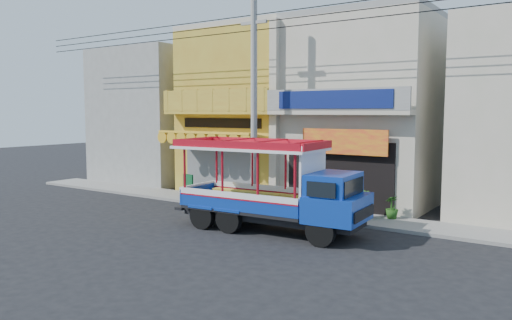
{
  "coord_description": "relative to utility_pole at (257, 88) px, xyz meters",
  "views": [
    {
      "loc": [
        10.39,
        -13.41,
        4.09
      ],
      "look_at": [
        -0.36,
        2.5,
        2.21
      ],
      "focal_mm": 35.0,
      "sensor_mm": 36.0,
      "label": 1
    }
  ],
  "objects": [
    {
      "name": "ground",
      "position": [
        0.85,
        -3.3,
        -5.03
      ],
      "size": [
        90.0,
        90.0,
        0.0
      ],
      "primitive_type": "plane",
      "color": "black",
      "rests_on": "ground"
    },
    {
      "name": "sidewalk",
      "position": [
        0.85,
        0.7,
        -4.97
      ],
      "size": [
        30.0,
        2.0,
        0.12
      ],
      "primitive_type": "cube",
      "color": "slate",
      "rests_on": "ground"
    },
    {
      "name": "shophouse_left",
      "position": [
        -3.15,
        4.66,
        -0.92
      ],
      "size": [
        6.0,
        7.5,
        8.24
      ],
      "color": "#B48928",
      "rests_on": "ground"
    },
    {
      "name": "shophouse_right",
      "position": [
        2.85,
        4.66,
        -0.93
      ],
      "size": [
        6.0,
        6.75,
        8.24
      ],
      "color": "#B0AB90",
      "rests_on": "ground"
    },
    {
      "name": "party_pilaster",
      "position": [
        -0.15,
        1.55,
        -1.03
      ],
      "size": [
        0.35,
        0.3,
        8.0
      ],
      "primitive_type": "cube",
      "color": "#B0AB90",
      "rests_on": "ground"
    },
    {
      "name": "filler_building_left",
      "position": [
        -10.15,
        4.7,
        -1.23
      ],
      "size": [
        6.0,
        6.0,
        7.6
      ],
      "primitive_type": "cube",
      "color": "gray",
      "rests_on": "ground"
    },
    {
      "name": "utility_pole",
      "position": [
        0.0,
        0.0,
        0.0
      ],
      "size": [
        28.0,
        0.26,
        9.0
      ],
      "color": "gray",
      "rests_on": "ground"
    },
    {
      "name": "songthaew_truck",
      "position": [
        2.76,
        -2.58,
        -3.53
      ],
      "size": [
        6.79,
        2.55,
        3.12
      ],
      "color": "black",
      "rests_on": "ground"
    },
    {
      "name": "green_sign",
      "position": [
        -4.36,
        0.68,
        -4.48
      ],
      "size": [
        0.68,
        0.41,
        1.04
      ],
      "color": "black",
      "rests_on": "sidewalk"
    },
    {
      "name": "potted_plant_a",
      "position": [
        1.78,
        0.58,
        -4.36
      ],
      "size": [
        1.27,
        1.3,
        1.1
      ],
      "primitive_type": "imported",
      "rotation": [
        0.0,
        0.0,
        0.97
      ],
      "color": "#225117",
      "rests_on": "sidewalk"
    },
    {
      "name": "potted_plant_b",
      "position": [
        4.33,
        0.8,
        -4.41
      ],
      "size": [
        0.7,
        0.66,
        1.01
      ],
      "primitive_type": "imported",
      "rotation": [
        0.0,
        0.0,
        2.62
      ],
      "color": "#225117",
      "rests_on": "sidewalk"
    },
    {
      "name": "potted_plant_c",
      "position": [
        5.22,
        1.23,
        -4.49
      ],
      "size": [
        0.67,
        0.67,
        0.85
      ],
      "primitive_type": "imported",
      "rotation": [
        0.0,
        0.0,
        4.08
      ],
      "color": "#225117",
      "rests_on": "sidewalk"
    }
  ]
}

